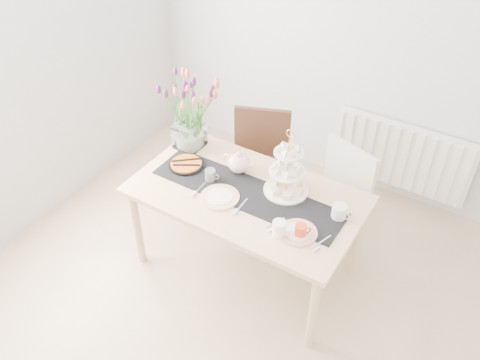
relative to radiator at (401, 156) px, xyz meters
The scene contains 16 objects.
room_shell 2.40m from the radiator, 102.86° to the right, with size 4.50×4.50×4.50m.
radiator is the anchor object (origin of this frame).
dining_table 1.60m from the radiator, 115.87° to the right, with size 1.60×0.90×0.75m.
chair_brown 1.23m from the radiator, 141.27° to the right, with size 0.60×0.60×0.93m.
chair_white 0.88m from the radiator, 105.61° to the right, with size 0.56×0.56×0.91m.
table_runner 1.61m from the radiator, 115.87° to the right, with size 1.40×0.35×0.01m, color black.
tulip_vase 1.92m from the radiator, 139.13° to the right, with size 0.72×0.72×0.62m.
cake_stand 1.41m from the radiator, 110.15° to the right, with size 0.31×0.31×0.46m.
teapot 1.56m from the radiator, 124.53° to the right, with size 0.26×0.21×0.17m, color white, non-canonical shape.
cream_jug 1.36m from the radiator, 92.15° to the right, with size 0.10×0.10×0.10m, color silver.
tart_tin 1.89m from the radiator, 131.20° to the right, with size 0.26×0.26×0.03m.
mug_grey 1.77m from the radiator, 124.30° to the right, with size 0.08×0.08×0.09m, color slate.
mug_white 1.72m from the radiator, 100.48° to the right, with size 0.09×0.09×0.11m, color white.
mug_orange 1.64m from the radiator, 96.67° to the right, with size 0.07×0.07×0.09m, color #EC431A.
plate_left 1.79m from the radiator, 117.61° to the right, with size 0.27×0.27×0.01m, color silver.
plate_right 1.63m from the radiator, 97.51° to the right, with size 0.25×0.25×0.01m, color white.
Camera 1 is at (1.19, -1.52, 3.04)m, focal length 38.00 mm.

